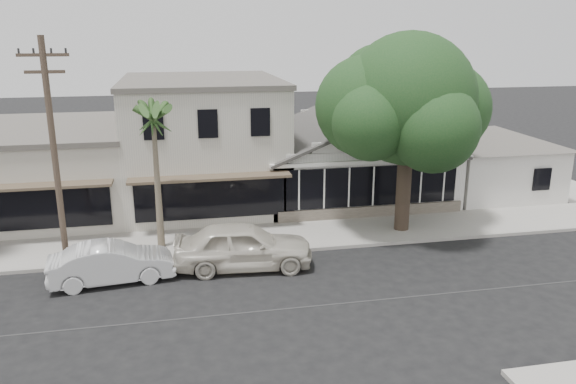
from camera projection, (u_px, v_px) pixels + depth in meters
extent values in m
plane|color=black|center=(317.00, 306.00, 19.34)|extent=(140.00, 140.00, 0.00)
cube|color=#9E9991|center=(98.00, 249.00, 24.16)|extent=(90.00, 3.50, 0.15)
cube|color=white|center=(348.00, 172.00, 31.66)|extent=(10.00, 8.00, 3.00)
cube|color=black|center=(373.00, 186.00, 27.76)|extent=(8.80, 0.10, 2.00)
cube|color=#60564C|center=(372.00, 213.00, 28.16)|extent=(9.60, 0.18, 0.70)
cube|color=white|center=(490.00, 169.00, 32.28)|extent=(6.00, 6.00, 3.00)
cube|color=#BBB5A9|center=(203.00, 143.00, 30.59)|extent=(8.00, 10.00, 6.50)
cube|color=#B8B3A5|center=(30.00, 171.00, 29.19)|extent=(10.00, 10.00, 4.20)
cylinder|color=brown|center=(55.00, 158.00, 21.28)|extent=(0.24, 0.24, 9.00)
cube|color=brown|center=(43.00, 55.00, 20.24)|extent=(1.80, 0.12, 0.12)
cube|color=brown|center=(45.00, 72.00, 20.40)|extent=(1.40, 0.12, 0.12)
imported|color=beige|center=(243.00, 246.00, 22.24)|extent=(5.65, 2.65, 1.87)
imported|color=silver|center=(112.00, 263.00, 21.04)|extent=(4.73, 2.13, 1.51)
cylinder|color=#3F3226|center=(403.00, 195.00, 26.02)|extent=(0.68, 0.68, 3.63)
sphere|color=#183C19|center=(409.00, 99.00, 24.80)|extent=(5.90, 5.90, 5.90)
sphere|color=#183C19|center=(443.00, 109.00, 25.99)|extent=(4.31, 4.31, 4.31)
sphere|color=#183C19|center=(366.00, 106.00, 24.98)|extent=(4.54, 4.54, 4.54)
sphere|color=#183C19|center=(434.00, 128.00, 23.57)|extent=(3.86, 3.86, 3.86)
sphere|color=#183C19|center=(380.00, 88.00, 26.29)|extent=(4.08, 4.08, 4.08)
sphere|color=#183C19|center=(423.00, 77.00, 26.34)|extent=(3.63, 3.63, 3.63)
sphere|color=#183C19|center=(371.00, 121.00, 23.78)|extent=(3.40, 3.40, 3.40)
cone|color=#726651|center=(158.00, 188.00, 23.59)|extent=(0.33, 0.33, 5.57)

